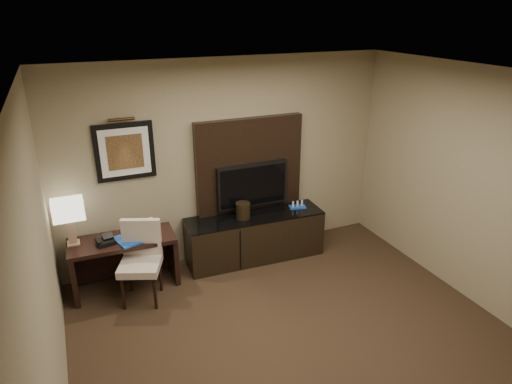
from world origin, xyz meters
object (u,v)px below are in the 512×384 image
water_bottle (151,224)px  tv (252,185)px  table_lamp (70,224)px  credenza (255,237)px  minibar_tray (297,205)px  desk_phone (105,240)px  ice_bucket (243,210)px  desk (125,263)px  desk_chair (140,265)px

water_bottle → tv: bearing=4.2°
table_lamp → credenza: bearing=-2.0°
table_lamp → minibar_tray: table_lamp is taller
credenza → desk_phone: 1.98m
tv → minibar_tray: (0.62, -0.17, -0.33)m
table_lamp → ice_bucket: 2.13m
desk → table_lamp: table_lamp is taller
desk → tv: 1.93m
table_lamp → minibar_tray: 2.95m
ice_bucket → table_lamp: bearing=177.7°
minibar_tray → tv: bearing=164.8°
desk_phone → desk_chair: bearing=-55.1°
desk_chair → table_lamp: (-0.67, 0.46, 0.45)m
tv → ice_bucket: (-0.21, -0.18, -0.27)m
credenza → table_lamp: (-2.29, 0.08, 0.61)m
tv → desk: bearing=-173.9°
desk_chair → ice_bucket: 1.52m
desk_phone → ice_bucket: 1.77m
desk → water_bottle: (0.38, 0.09, 0.42)m
tv → desk_chair: tv is taller
desk → table_lamp: size_ratio=2.39×
desk_phone → tv: bearing=-4.2°
desk_chair → ice_bucket: bearing=36.6°
tv → desk_chair: bearing=-161.5°
minibar_tray → credenza: bearing=-179.8°
water_bottle → ice_bucket: 1.20m
credenza → tv: tv is taller
desk_chair → desk_phone: desk_chair is taller
desk → minibar_tray: bearing=2.3°
table_lamp → minibar_tray: size_ratio=2.30×
credenza → desk: bearing=-176.8°
water_bottle → minibar_tray: bearing=-1.8°
table_lamp → water_bottle: table_lamp is taller
water_bottle → minibar_tray: water_bottle is taller
tv → ice_bucket: size_ratio=4.64×
credenza → tv: 0.72m
table_lamp → water_bottle: bearing=-0.9°
desk_chair → desk_phone: bearing=158.0°
minibar_tray → table_lamp: bearing=178.5°
table_lamp → ice_bucket: table_lamp is taller
table_lamp → desk_phone: size_ratio=2.72×
desk_chair → table_lamp: size_ratio=1.82×
tv → water_bottle: tv is taller
table_lamp → desk_phone: table_lamp is taller
desk_phone → water_bottle: size_ratio=1.14×
desk_chair → credenza: bearing=35.3°
desk_chair → table_lamp: 0.94m
ice_bucket → credenza: bearing=2.1°
desk_phone → ice_bucket: ice_bucket is taller
tv → desk_phone: (-1.98, -0.24, -0.30)m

